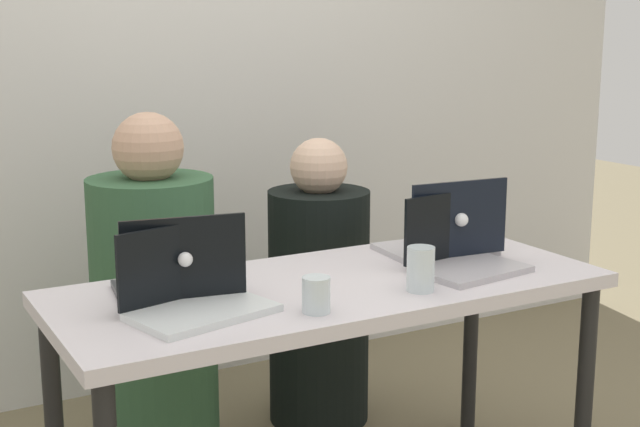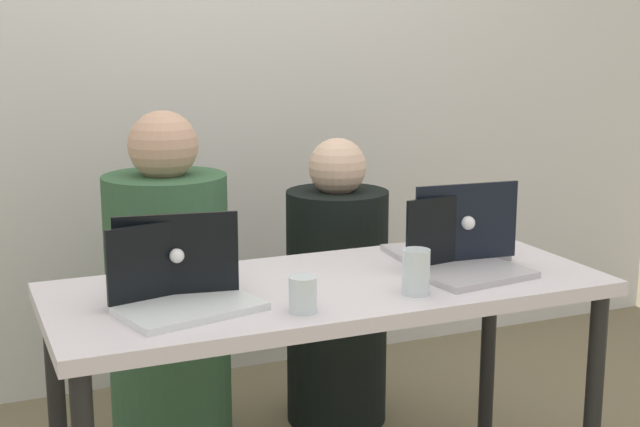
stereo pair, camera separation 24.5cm
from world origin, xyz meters
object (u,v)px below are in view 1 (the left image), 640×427
object	(u,v)px
laptop_back_right	(443,239)
water_glass_right	(421,272)
person_on_left	(155,309)
laptop_back_left	(179,278)
person_on_right	(319,298)
water_glass_left	(316,297)
laptop_front_right	(461,254)
laptop_front_left	(193,294)

from	to	relation	value
laptop_back_right	water_glass_right	distance (m)	0.39
person_on_left	laptop_back_left	bearing A→B (deg)	88.75
person_on_right	laptop_back_left	distance (m)	0.95
water_glass_left	person_on_right	bearing A→B (deg)	60.72
person_on_left	laptop_back_right	size ratio (longest dim) A/B	3.35
person_on_right	water_glass_right	distance (m)	0.87
person_on_right	water_glass_right	bearing A→B (deg)	77.72
laptop_front_right	laptop_back_right	distance (m)	0.16
laptop_front_right	laptop_back_right	xyz separation A→B (m)	(0.05, 0.16, 0.01)
laptop_front_right	laptop_front_left	world-z (taller)	laptop_front_right
laptop_back_right	laptop_front_left	bearing A→B (deg)	14.27
water_glass_right	laptop_front_right	bearing A→B (deg)	27.40
person_on_right	laptop_front_left	distance (m)	1.04
laptop_front_right	water_glass_right	size ratio (longest dim) A/B	2.79
laptop_back_left	laptop_front_right	bearing A→B (deg)	178.85
laptop_front_right	water_glass_left	size ratio (longest dim) A/B	3.72
laptop_front_left	water_glass_left	world-z (taller)	laptop_front_left
laptop_front_left	water_glass_left	size ratio (longest dim) A/B	4.21
person_on_left	laptop_back_right	xyz separation A→B (m)	(0.74, -0.53, 0.26)
laptop_back_right	water_glass_left	distance (m)	0.67
person_on_right	laptop_back_right	bearing A→B (deg)	101.92
laptop_back_right	water_glass_left	size ratio (longest dim) A/B	3.82
laptop_back_left	water_glass_left	world-z (taller)	laptop_back_left
person_on_left	laptop_back_right	world-z (taller)	person_on_left
person_on_left	person_on_right	xyz separation A→B (m)	(0.60, 0.00, -0.05)
water_glass_left	laptop_back_right	bearing A→B (deg)	26.13
laptop_front_right	person_on_left	bearing A→B (deg)	127.05
laptop_front_right	laptop_back_left	xyz separation A→B (m)	(-0.80, 0.14, 0.00)
laptop_back_left	water_glass_right	bearing A→B (deg)	164.82
person_on_left	laptop_front_right	distance (m)	1.01
laptop_back_right	water_glass_right	xyz separation A→B (m)	(-0.27, -0.27, -0.00)
water_glass_left	water_glass_right	xyz separation A→B (m)	(0.33, 0.02, 0.01)
laptop_front_left	water_glass_right	bearing A→B (deg)	-25.21
laptop_front_left	water_glass_left	distance (m)	0.30
water_glass_left	water_glass_right	bearing A→B (deg)	4.24
laptop_front_right	laptop_back_left	distance (m)	0.81
laptop_front_right	laptop_back_left	world-z (taller)	laptop_back_left
laptop_back_right	water_glass_right	size ratio (longest dim) A/B	2.86
water_glass_left	water_glass_right	size ratio (longest dim) A/B	0.75
laptop_front_left	water_glass_left	bearing A→B (deg)	-42.47
laptop_back_left	water_glass_right	distance (m)	0.63
person_on_left	person_on_right	size ratio (longest dim) A/B	1.11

